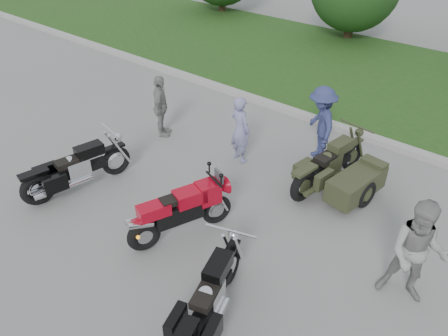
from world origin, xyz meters
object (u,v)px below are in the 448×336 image
Objects in this scene: cruiser_left at (73,171)px; cruiser_right at (208,303)px; person_stripe at (240,130)px; cruiser_sidecar at (343,177)px; person_back at (161,107)px; sportbike_red at (179,211)px; person_grey at (417,254)px; person_denim at (320,124)px.

cruiser_left is 1.04× the size of cruiser_right.
person_stripe is at bearing 104.18° from cruiser_right.
cruiser_left is 0.99× the size of cruiser_sidecar.
cruiser_left is at bearing 151.21° from person_back.
sportbike_red is 1.26× the size of person_back.
person_back is at bearing 154.20° from person_grey.
cruiser_left is at bearing 178.57° from person_grey.
person_denim is (-1.18, 0.99, 0.47)m from cruiser_sidecar.
person_denim is at bearing 147.86° from cruiser_sidecar.
sportbike_red is at bearing -110.80° from cruiser_sidecar.
sportbike_red is 4.10m from person_back.
cruiser_sidecar is (1.76, 3.21, -0.15)m from sportbike_red.
sportbike_red is at bearing -164.67° from person_back.
person_grey is at bearing -33.67° from cruiser_sidecar.
person_stripe is at bearing -92.10° from person_denim.
person_grey reaches higher than person_denim.
cruiser_right is at bearing 136.62° from person_stripe.
person_back reaches higher than cruiser_right.
person_back is (-7.06, 1.24, -0.12)m from person_grey.
sportbike_red reaches higher than cruiser_left.
cruiser_left is at bearing -151.61° from sportbike_red.
cruiser_sidecar is at bearing 5.25° from person_denim.
sportbike_red reaches higher than cruiser_sidecar.
person_denim reaches higher than person_stripe.
person_grey is (6.70, 1.73, 0.46)m from cruiser_left.
person_grey reaches higher than cruiser_right.
person_stripe reaches higher than cruiser_sidecar.
sportbike_red is 0.83× the size of cruiser_sidecar.
cruiser_left is 1.31× the size of person_grey.
cruiser_left is 1.51× the size of person_back.
person_denim is 1.12× the size of person_back.
person_back is (-4.95, 3.74, 0.34)m from cruiser_right.
person_denim is (-3.29, 2.87, -0.02)m from person_grey.
cruiser_sidecar is at bearing 81.80° from sportbike_red.
cruiser_sidecar is at bearing 71.84° from cruiser_right.
person_back reaches higher than cruiser_left.
cruiser_right is at bearing -146.07° from person_grey.
person_stripe reaches higher than sportbike_red.
sportbike_red is 0.83× the size of cruiser_left.
person_denim is at bearing 84.23° from cruiser_right.
cruiser_right is (1.76, -1.17, -0.12)m from sportbike_red.
cruiser_left is 6.93m from person_grey.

